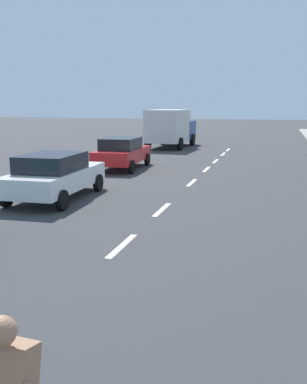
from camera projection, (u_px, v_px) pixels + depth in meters
The scene contains 11 objects.
ground_plane at pixel (185, 188), 17.01m from camera, with size 160.00×160.00×0.00m, color #38383A.
lane_stripe_3 at pixel (122, 246), 10.13m from camera, with size 0.16×1.80×0.01m, color white.
lane_stripe_4 at pixel (162, 210), 13.59m from camera, with size 0.16×1.80×0.01m, color white.
lane_stripe_5 at pixel (192, 183), 18.27m from camera, with size 0.16×1.80×0.01m, color white.
lane_stripe_6 at pixel (206, 169), 21.99m from camera, with size 0.16×1.80×0.01m, color white.
lane_stripe_7 at pixel (215, 161), 25.10m from camera, with size 0.16×1.80×0.01m, color white.
lane_stripe_8 at pixel (223, 154), 28.63m from camera, with size 0.16×1.80×0.01m, color white.
lane_stripe_9 at pixel (228, 150), 31.35m from camera, with size 0.16×1.80×0.01m, color white.
parked_car_white at pixel (55, 175), 14.98m from camera, with size 2.24×4.64×1.57m.
parked_car_red at pixel (122, 152), 22.03m from camera, with size 2.14×4.43×1.57m.
delivery_truck at pixel (171, 127), 32.85m from camera, with size 2.85×6.32×2.80m.
Camera 1 is at (3.31, 3.58, 3.21)m, focal length 41.11 mm.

